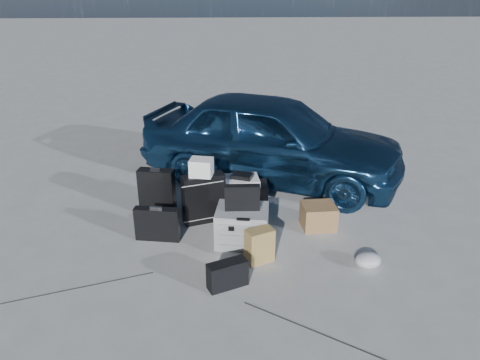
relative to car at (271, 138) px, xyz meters
name	(u,v)px	position (x,y,z in m)	size (l,w,h in m)	color
ground	(218,259)	(-0.78, -2.10, -0.63)	(60.00, 60.00, 0.00)	#B0B0AB
car	(271,138)	(0.00, 0.00, 0.00)	(1.49, 3.71, 1.27)	navy
pelican_case	(242,226)	(-0.50, -1.76, -0.43)	(0.57, 0.46, 0.41)	#A1A3A6
laptop_bag	(242,198)	(-0.50, -1.77, -0.08)	(0.38, 0.10, 0.29)	black
briefcase	(157,224)	(-1.46, -1.67, -0.44)	(0.50, 0.11, 0.39)	black
suitcase_left	(157,191)	(-1.53, -0.99, -0.34)	(0.44, 0.16, 0.58)	black
suitcase_right	(204,198)	(-0.94, -1.25, -0.33)	(0.51, 0.18, 0.61)	black
white_carton	(201,167)	(-0.96, -1.26, 0.08)	(0.26, 0.21, 0.21)	white
duffel_bag	(240,196)	(-0.49, -0.95, -0.46)	(0.70, 0.30, 0.35)	black
flat_box_white	(241,181)	(-0.48, -0.94, -0.24)	(0.44, 0.33, 0.08)	white
flat_box_black	(242,176)	(-0.46, -0.94, -0.18)	(0.25, 0.18, 0.05)	black
kraft_bag	(260,246)	(-0.34, -2.16, -0.45)	(0.28, 0.17, 0.37)	#A27B46
cardboard_box	(318,216)	(0.42, -1.46, -0.49)	(0.39, 0.34, 0.29)	olive
plastic_bag	(368,260)	(0.77, -2.31, -0.56)	(0.27, 0.23, 0.15)	silver
messenger_bag	(227,274)	(-0.68, -2.58, -0.50)	(0.39, 0.15, 0.27)	black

